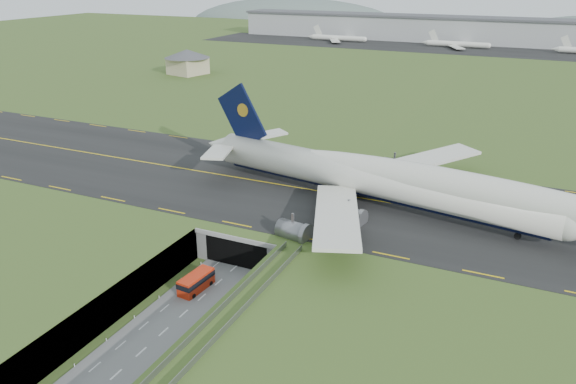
% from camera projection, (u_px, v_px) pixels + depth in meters
% --- Properties ---
extents(ground, '(900.00, 900.00, 0.00)m').
position_uv_depth(ground, '(212.00, 289.00, 91.03)').
color(ground, '#435F26').
rests_on(ground, ground).
extents(airfield_deck, '(800.00, 800.00, 6.00)m').
position_uv_depth(airfield_deck, '(211.00, 273.00, 89.92)').
color(airfield_deck, gray).
rests_on(airfield_deck, ground).
extents(trench_road, '(12.00, 75.00, 0.20)m').
position_uv_depth(trench_road, '(186.00, 312.00, 84.67)').
color(trench_road, slate).
rests_on(trench_road, ground).
extents(taxiway, '(800.00, 44.00, 0.18)m').
position_uv_depth(taxiway, '(295.00, 187.00, 116.62)').
color(taxiway, black).
rests_on(taxiway, airfield_deck).
extents(tunnel_portal, '(17.00, 22.30, 6.00)m').
position_uv_depth(tunnel_portal, '(259.00, 230.00, 103.90)').
color(tunnel_portal, gray).
rests_on(tunnel_portal, ground).
extents(guideway, '(3.00, 53.00, 7.05)m').
position_uv_depth(guideway, '(204.00, 347.00, 68.66)').
color(guideway, '#A8A8A3').
rests_on(guideway, ground).
extents(jumbo_jet, '(97.59, 61.62, 20.68)m').
position_uv_depth(jumbo_jet, '(405.00, 184.00, 103.02)').
color(jumbo_jet, silver).
rests_on(jumbo_jet, ground).
extents(shuttle_tram, '(3.13, 6.97, 2.78)m').
position_uv_depth(shuttle_tram, '(196.00, 282.00, 90.14)').
color(shuttle_tram, red).
rests_on(shuttle_tram, ground).
extents(service_building, '(23.33, 23.33, 10.56)m').
position_uv_depth(service_building, '(187.00, 60.00, 240.06)').
color(service_building, '#C3B48D').
rests_on(service_building, ground).
extents(cargo_terminal, '(320.00, 67.00, 15.60)m').
position_uv_depth(cargo_terminal, '(475.00, 30.00, 338.46)').
color(cargo_terminal, '#B2B2B2').
rests_on(cargo_terminal, ground).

